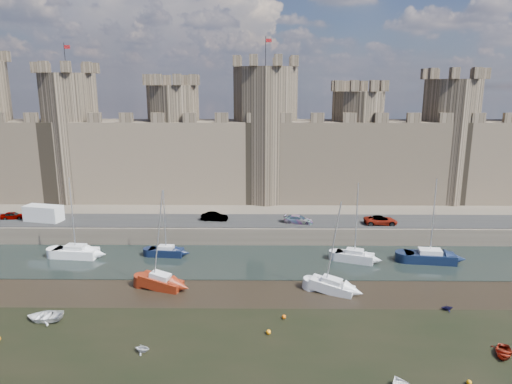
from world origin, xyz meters
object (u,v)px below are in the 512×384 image
(sailboat_2, at_px, (355,256))
(sailboat_5, at_px, (332,286))
(sailboat_0, at_px, (76,252))
(sailboat_4, at_px, (161,282))
(sailboat_1, at_px, (166,251))
(car_2, at_px, (298,219))
(van, at_px, (43,214))
(car_3, at_px, (381,220))
(car_0, at_px, (13,216))
(car_1, at_px, (214,217))
(sailboat_3, at_px, (430,256))

(sailboat_2, bearing_deg, sailboat_5, -95.71)
(sailboat_0, relative_size, sailboat_4, 0.94)
(sailboat_1, bearing_deg, car_2, 26.12)
(sailboat_2, relative_size, sailboat_4, 0.91)
(sailboat_4, bearing_deg, sailboat_2, 37.34)
(van, distance_m, sailboat_0, 11.94)
(car_3, distance_m, sailboat_5, 20.00)
(car_2, xyz_separation_m, sailboat_1, (-18.28, -7.10, -2.38))
(van, bearing_deg, car_0, -179.09)
(sailboat_1, bearing_deg, car_1, 60.33)
(car_1, height_order, van, van)
(sailboat_1, height_order, sailboat_3, sailboat_3)
(car_0, height_order, car_1, car_1)
(car_3, relative_size, sailboat_3, 0.44)
(car_2, distance_m, sailboat_2, 11.29)
(car_3, distance_m, sailboat_2, 10.20)
(sailboat_5, bearing_deg, car_0, -179.71)
(car_1, distance_m, sailboat_4, 18.92)
(sailboat_1, xyz_separation_m, sailboat_2, (24.92, -1.74, 0.09))
(sailboat_5, bearing_deg, sailboat_4, -158.73)
(sailboat_3, bearing_deg, car_0, 177.16)
(car_3, height_order, sailboat_4, sailboat_4)
(van, height_order, sailboat_4, sailboat_4)
(sailboat_1, relative_size, sailboat_3, 0.83)
(sailboat_4, xyz_separation_m, sailboat_5, (19.19, -0.73, -0.07))
(sailboat_0, bearing_deg, car_1, 32.82)
(car_1, xyz_separation_m, sailboat_2, (19.21, -10.03, -2.33))
(car_2, xyz_separation_m, sailboat_3, (16.33, -8.97, -2.28))
(car_1, xyz_separation_m, sailboat_5, (14.90, -19.01, -2.41))
(car_2, xyz_separation_m, sailboat_0, (-30.19, -7.76, -2.29))
(car_0, height_order, sailboat_1, sailboat_1)
(car_0, xyz_separation_m, sailboat_2, (50.07, -10.59, -2.26))
(sailboat_0, bearing_deg, sailboat_4, -29.08)
(car_0, relative_size, sailboat_1, 0.38)
(sailboat_0, xyz_separation_m, sailboat_5, (32.53, -10.06, -0.08))
(car_2, relative_size, sailboat_3, 0.39)
(car_3, height_order, sailboat_5, sailboat_5)
(car_2, relative_size, sailboat_4, 0.37)
(sailboat_0, height_order, sailboat_4, sailboat_4)
(car_3, bearing_deg, sailboat_0, 100.20)
(car_0, xyz_separation_m, sailboat_5, (45.76, -19.57, -2.34))
(sailboat_3, bearing_deg, sailboat_0, -174.16)
(car_0, relative_size, sailboat_5, 0.33)
(car_0, distance_m, car_1, 30.86)
(car_1, xyz_separation_m, sailboat_0, (-17.63, -8.95, -2.33))
(car_3, distance_m, sailboat_0, 42.91)
(car_2, xyz_separation_m, sailboat_5, (2.34, -17.82, -2.37))
(sailboat_5, bearing_deg, sailboat_1, 175.96)
(car_3, distance_m, sailboat_4, 33.40)
(car_0, distance_m, car_3, 55.50)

